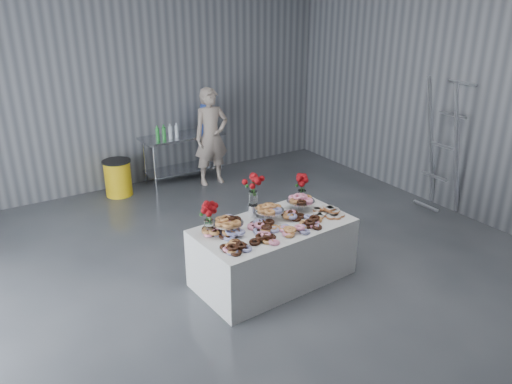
% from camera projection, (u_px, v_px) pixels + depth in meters
% --- Properties ---
extents(ground, '(9.00, 9.00, 0.00)m').
position_uv_depth(ground, '(267.00, 302.00, 5.79)').
color(ground, '#37393F').
rests_on(ground, ground).
extents(room_walls, '(8.04, 9.04, 4.02)m').
position_uv_depth(room_walls, '(241.00, 73.00, 4.70)').
color(room_walls, slate).
rests_on(room_walls, ground).
extents(display_table, '(1.96, 1.12, 0.75)m').
position_uv_depth(display_table, '(273.00, 252.00, 6.12)').
color(display_table, white).
rests_on(display_table, ground).
extents(prep_table, '(1.50, 0.60, 0.90)m').
position_uv_depth(prep_table, '(183.00, 150.00, 9.17)').
color(prep_table, silver).
rests_on(prep_table, ground).
extents(donut_mounds, '(1.85, 0.91, 0.09)m').
position_uv_depth(donut_mounds, '(276.00, 223.00, 5.92)').
color(donut_mounds, '#E6A154').
rests_on(donut_mounds, display_table).
extents(cake_stand_left, '(0.36, 0.36, 0.17)m').
position_uv_depth(cake_stand_left, '(228.00, 222.00, 5.74)').
color(cake_stand_left, silver).
rests_on(cake_stand_left, display_table).
extents(cake_stand_mid, '(0.36, 0.36, 0.17)m').
position_uv_depth(cake_stand_mid, '(269.00, 209.00, 6.07)').
color(cake_stand_mid, silver).
rests_on(cake_stand_mid, display_table).
extents(cake_stand_right, '(0.36, 0.36, 0.17)m').
position_uv_depth(cake_stand_right, '(301.00, 200.00, 6.34)').
color(cake_stand_right, silver).
rests_on(cake_stand_right, display_table).
extents(danish_pile, '(0.48, 0.48, 0.11)m').
position_uv_depth(danish_pile, '(328.00, 210.00, 6.25)').
color(danish_pile, silver).
rests_on(danish_pile, display_table).
extents(bouquet_left, '(0.26, 0.26, 0.42)m').
position_uv_depth(bouquet_left, '(208.00, 211.00, 5.65)').
color(bouquet_left, white).
rests_on(bouquet_left, display_table).
extents(bouquet_right, '(0.26, 0.26, 0.42)m').
position_uv_depth(bouquet_right, '(302.00, 182.00, 6.47)').
color(bouquet_right, white).
rests_on(bouquet_right, display_table).
extents(bouquet_center, '(0.26, 0.26, 0.57)m').
position_uv_depth(bouquet_center, '(253.00, 188.00, 6.07)').
color(bouquet_center, silver).
rests_on(bouquet_center, display_table).
extents(water_jug, '(0.28, 0.28, 0.55)m').
position_uv_depth(water_jug, '(206.00, 118.00, 9.22)').
color(water_jug, '#4164DD').
rests_on(water_jug, prep_table).
extents(drink_bottles, '(0.54, 0.08, 0.27)m').
position_uv_depth(drink_bottles, '(167.00, 132.00, 8.78)').
color(drink_bottles, '#268C33').
rests_on(drink_bottles, prep_table).
extents(person, '(0.68, 0.47, 1.77)m').
position_uv_depth(person, '(211.00, 137.00, 9.01)').
color(person, '#CC8C93').
rests_on(person, ground).
extents(trash_barrel, '(0.49, 0.49, 0.63)m').
position_uv_depth(trash_barrel, '(118.00, 178.00, 8.67)').
color(trash_barrel, yellow).
rests_on(trash_barrel, ground).
extents(stepladder, '(0.74, 0.54, 2.18)m').
position_uv_depth(stepladder, '(443.00, 146.00, 7.77)').
color(stepladder, silver).
rests_on(stepladder, ground).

